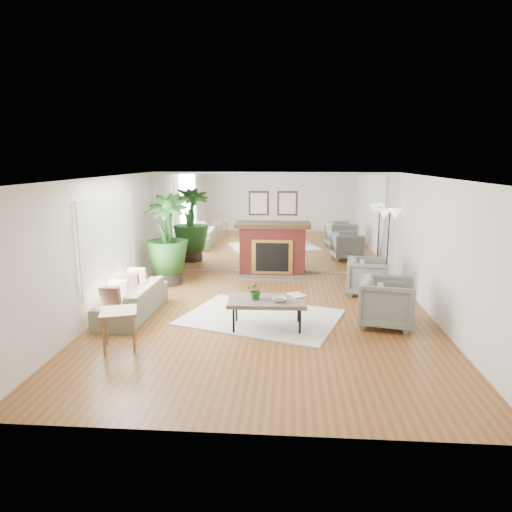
# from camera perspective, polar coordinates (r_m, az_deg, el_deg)

# --- Properties ---
(ground) EXTENTS (7.00, 7.00, 0.00)m
(ground) POSITION_cam_1_polar(r_m,az_deg,el_deg) (8.25, 1.20, -7.89)
(ground) COLOR brown
(ground) RESTS_ON ground
(wall_left) EXTENTS (0.02, 7.00, 2.50)m
(wall_left) POSITION_cam_1_polar(r_m,az_deg,el_deg) (8.60, -19.09, 0.89)
(wall_left) COLOR silver
(wall_left) RESTS_ON ground
(wall_right) EXTENTS (0.02, 7.00, 2.50)m
(wall_right) POSITION_cam_1_polar(r_m,az_deg,el_deg) (8.32, 22.27, 0.30)
(wall_right) COLOR silver
(wall_right) RESTS_ON ground
(wall_back) EXTENTS (6.00, 0.02, 2.50)m
(wall_back) POSITION_cam_1_polar(r_m,az_deg,el_deg) (11.35, 2.14, 4.12)
(wall_back) COLOR silver
(wall_back) RESTS_ON ground
(mirror_panel) EXTENTS (5.40, 0.04, 2.40)m
(mirror_panel) POSITION_cam_1_polar(r_m,az_deg,el_deg) (11.33, 2.14, 4.10)
(mirror_panel) COLOR silver
(mirror_panel) RESTS_ON wall_back
(window_panel) EXTENTS (0.04, 2.40, 1.50)m
(window_panel) POSITION_cam_1_polar(r_m,az_deg,el_deg) (8.93, -17.96, 2.02)
(window_panel) COLOR #B2E09E
(window_panel) RESTS_ON wall_left
(fireplace) EXTENTS (1.85, 0.83, 2.05)m
(fireplace) POSITION_cam_1_polar(r_m,az_deg,el_deg) (11.22, 2.08, 0.97)
(fireplace) COLOR maroon
(fireplace) RESTS_ON ground
(area_rug) EXTENTS (3.13, 2.64, 0.03)m
(area_rug) POSITION_cam_1_polar(r_m,az_deg,el_deg) (8.30, 0.63, -7.66)
(area_rug) COLOR silver
(area_rug) RESTS_ON ground
(coffee_table) EXTENTS (1.32, 0.79, 0.52)m
(coffee_table) POSITION_cam_1_polar(r_m,az_deg,el_deg) (7.66, 1.39, -5.74)
(coffee_table) COLOR #6B6054
(coffee_table) RESTS_ON ground
(sofa) EXTENTS (0.82, 1.97, 0.57)m
(sofa) POSITION_cam_1_polar(r_m,az_deg,el_deg) (8.68, -15.22, -5.34)
(sofa) COLOR gray
(sofa) RESTS_ON ground
(armchair_back) EXTENTS (0.94, 0.92, 0.76)m
(armchair_back) POSITION_cam_1_polar(r_m,az_deg,el_deg) (9.92, 13.73, -2.51)
(armchair_back) COLOR gray
(armchair_back) RESTS_ON ground
(armchair_front) EXTENTS (1.08, 1.06, 0.83)m
(armchair_front) POSITION_cam_1_polar(r_m,az_deg,el_deg) (8.14, 16.01, -5.60)
(armchair_front) COLOR gray
(armchair_front) RESTS_ON ground
(side_table) EXTENTS (0.67, 0.67, 0.60)m
(side_table) POSITION_cam_1_polar(r_m,az_deg,el_deg) (7.18, -16.78, -7.25)
(side_table) COLOR olive
(side_table) RESTS_ON ground
(potted_ficus) EXTENTS (1.08, 1.08, 2.06)m
(potted_ficus) POSITION_cam_1_polar(r_m,az_deg,el_deg) (10.45, -11.03, 2.38)
(potted_ficus) COLOR black
(potted_ficus) RESTS_ON ground
(floor_lamp) EXTENTS (0.55, 0.31, 1.69)m
(floor_lamp) POSITION_cam_1_polar(r_m,az_deg,el_deg) (10.95, 16.34, 4.39)
(floor_lamp) COLOR black
(floor_lamp) RESTS_ON ground
(tabletop_plant) EXTENTS (0.30, 0.26, 0.31)m
(tabletop_plant) POSITION_cam_1_polar(r_m,az_deg,el_deg) (7.61, 0.01, -4.31)
(tabletop_plant) COLOR #22551F
(tabletop_plant) RESTS_ON coffee_table
(fruit_bowl) EXTENTS (0.25, 0.25, 0.06)m
(fruit_bowl) POSITION_cam_1_polar(r_m,az_deg,el_deg) (7.54, 2.89, -5.46)
(fruit_bowl) COLOR olive
(fruit_bowl) RESTS_ON coffee_table
(book) EXTENTS (0.36, 0.39, 0.02)m
(book) POSITION_cam_1_polar(r_m,az_deg,el_deg) (7.81, 4.35, -5.00)
(book) COLOR olive
(book) RESTS_ON coffee_table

